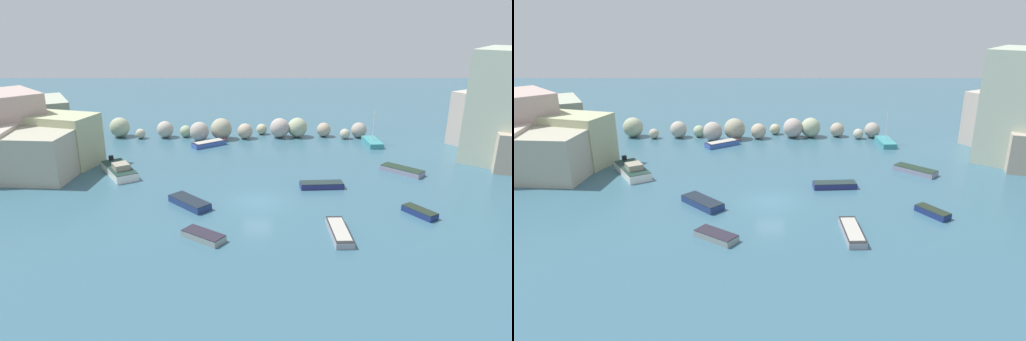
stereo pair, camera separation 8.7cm
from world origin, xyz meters
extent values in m
plane|color=#365F72|center=(0.00, 0.00, 0.00)|extent=(160.00, 160.00, 0.00)
cube|color=#BC9D90|center=(-32.95, 20.63, 0.98)|extent=(7.02, 6.46, 1.95)
cube|color=#ADA892|center=(-21.40, 7.49, 2.31)|extent=(7.07, 8.98, 4.62)
cube|color=#A6AD97|center=(-27.97, 19.44, 2.71)|extent=(10.66, 10.99, 5.42)
cube|color=#B0B48A|center=(-21.69, 10.72, 2.73)|extent=(9.82, 6.72, 5.47)
cube|color=#B49B92|center=(-27.51, 11.11, 3.83)|extent=(10.57, 10.58, 7.66)
cube|color=#ADAA9F|center=(-32.60, 21.18, 1.11)|extent=(6.00, 5.44, 2.22)
cube|color=#B8A79C|center=(28.37, 18.42, 3.28)|extent=(9.37, 8.64, 6.56)
cube|color=#AFA396|center=(29.86, 19.61, 1.62)|extent=(8.96, 5.34, 3.24)
cube|color=#AAB39D|center=(26.74, 12.59, 6.05)|extent=(9.81, 10.28, 12.11)
sphere|color=#A7AF8D|center=(-18.19, 22.00, 1.29)|extent=(2.58, 2.58, 2.58)
sphere|color=#B2AD92|center=(-15.28, 21.12, 0.65)|extent=(1.29, 1.29, 1.29)
sphere|color=#B0A99A|center=(-12.12, 21.67, 1.08)|extent=(2.17, 2.17, 2.17)
sphere|color=#A1B08D|center=(-9.46, 21.93, 0.78)|extent=(1.55, 1.55, 1.55)
sphere|color=#ABA197|center=(-7.42, 20.09, 1.22)|extent=(2.44, 2.44, 2.44)
sphere|color=#A09B82|center=(-4.65, 20.82, 1.37)|extent=(2.74, 2.74, 2.74)
sphere|color=tan|center=(-1.56, 21.13, 0.99)|extent=(1.99, 1.99, 1.99)
sphere|color=#BAB28E|center=(0.62, 23.33, 0.71)|extent=(1.43, 1.43, 1.43)
sphere|color=#AE9F98|center=(2.97, 21.71, 1.28)|extent=(2.56, 2.56, 2.56)
sphere|color=#A2AC8A|center=(5.33, 21.92, 1.28)|extent=(2.57, 2.57, 2.57)
sphere|color=tan|center=(8.86, 22.15, 0.93)|extent=(1.86, 1.86, 1.86)
sphere|color=#B3AE98|center=(11.48, 21.00, 0.66)|extent=(1.32, 1.32, 1.32)
sphere|color=#A3978C|center=(13.41, 21.62, 1.01)|extent=(2.01, 2.01, 2.01)
sphere|color=red|center=(-4.15, 19.38, 0.22)|extent=(0.45, 0.45, 0.45)
cube|color=teal|center=(14.40, 18.18, 0.31)|extent=(1.82, 4.32, 0.62)
cylinder|color=silver|center=(14.40, 18.18, 2.48)|extent=(0.10, 0.10, 3.73)
cube|color=navy|center=(-5.81, -0.82, 0.28)|extent=(4.00, 4.01, 0.55)
cube|color=#19222D|center=(-5.81, -0.82, 0.58)|extent=(3.92, 3.93, 0.06)
cube|color=#3A5AAE|center=(-5.98, 17.57, 0.27)|extent=(4.27, 3.64, 0.53)
cube|color=#1E1E32|center=(-5.98, 17.57, 0.56)|extent=(4.18, 3.57, 0.06)
cube|color=#ADA89E|center=(-5.98, 17.57, 0.57)|extent=(3.63, 3.10, 0.08)
cube|color=navy|center=(13.15, -2.74, 0.24)|extent=(2.44, 2.98, 0.48)
cube|color=black|center=(13.15, -2.74, 0.51)|extent=(2.39, 2.92, 0.06)
cube|color=navy|center=(6.02, 3.35, 0.26)|extent=(4.10, 1.50, 0.51)
cube|color=#1F2E2E|center=(6.02, 3.35, 0.54)|extent=(4.02, 1.47, 0.06)
cube|color=#93939C|center=(6.00, -6.25, 0.23)|extent=(1.43, 4.50, 0.46)
cube|color=#222326|center=(6.00, -6.25, 0.49)|extent=(1.40, 4.41, 0.06)
cube|color=#ADA89E|center=(6.00, -6.25, 0.50)|extent=(1.21, 3.82, 0.08)
cube|color=white|center=(-14.08, 7.13, 0.37)|extent=(4.99, 6.16, 0.75)
cube|color=#1A322C|center=(-14.08, 7.13, 0.78)|extent=(4.89, 6.04, 0.06)
cube|color=#9E937F|center=(-13.65, 6.45, 1.06)|extent=(2.08, 2.15, 0.64)
cube|color=black|center=(-15.57, 9.50, 1.00)|extent=(0.56, 0.54, 0.50)
cube|color=gray|center=(14.88, 7.56, 0.25)|extent=(4.15, 4.08, 0.50)
cube|color=#1D2F22|center=(14.88, 7.56, 0.53)|extent=(4.07, 4.00, 0.06)
cube|color=gray|center=(-3.97, -6.85, 0.23)|extent=(3.45, 2.98, 0.46)
cube|color=#26222E|center=(-3.97, -6.85, 0.49)|extent=(3.38, 2.92, 0.06)
camera|label=1|loc=(-0.14, -36.18, 15.49)|focal=31.65mm
camera|label=2|loc=(-0.06, -36.18, 15.49)|focal=31.65mm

